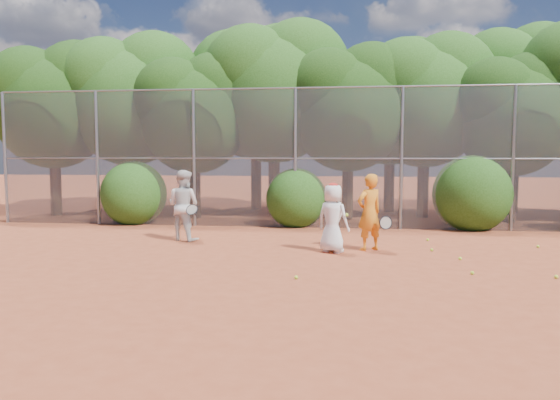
# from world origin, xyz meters

# --- Properties ---
(ground) EXTENTS (80.00, 80.00, 0.00)m
(ground) POSITION_xyz_m (0.00, 0.00, 0.00)
(ground) COLOR #933C21
(ground) RESTS_ON ground
(fence_back) EXTENTS (20.05, 0.09, 4.03)m
(fence_back) POSITION_xyz_m (-0.12, 6.00, 2.05)
(fence_back) COLOR gray
(fence_back) RESTS_ON ground
(tree_0) EXTENTS (4.38, 3.81, 6.00)m
(tree_0) POSITION_xyz_m (-9.44, 8.04, 3.93)
(tree_0) COLOR black
(tree_0) RESTS_ON ground
(tree_1) EXTENTS (4.64, 4.03, 6.35)m
(tree_1) POSITION_xyz_m (-6.94, 8.54, 4.16)
(tree_1) COLOR black
(tree_1) RESTS_ON ground
(tree_2) EXTENTS (3.99, 3.47, 5.47)m
(tree_2) POSITION_xyz_m (-4.45, 7.83, 3.58)
(tree_2) COLOR black
(tree_2) RESTS_ON ground
(tree_3) EXTENTS (4.89, 4.26, 6.70)m
(tree_3) POSITION_xyz_m (-1.94, 8.84, 4.40)
(tree_3) COLOR black
(tree_3) RESTS_ON ground
(tree_4) EXTENTS (4.19, 3.64, 5.73)m
(tree_4) POSITION_xyz_m (0.55, 8.24, 3.76)
(tree_4) COLOR black
(tree_4) RESTS_ON ground
(tree_5) EXTENTS (4.51, 3.92, 6.17)m
(tree_5) POSITION_xyz_m (3.06, 9.04, 4.05)
(tree_5) COLOR black
(tree_5) RESTS_ON ground
(tree_6) EXTENTS (3.86, 3.36, 5.29)m
(tree_6) POSITION_xyz_m (5.55, 8.03, 3.47)
(tree_6) COLOR black
(tree_6) RESTS_ON ground
(tree_9) EXTENTS (4.83, 4.20, 6.62)m
(tree_9) POSITION_xyz_m (-7.94, 10.84, 4.34)
(tree_9) COLOR black
(tree_9) RESTS_ON ground
(tree_10) EXTENTS (5.15, 4.48, 7.06)m
(tree_10) POSITION_xyz_m (-2.93, 11.05, 4.63)
(tree_10) COLOR black
(tree_10) RESTS_ON ground
(tree_11) EXTENTS (4.64, 4.03, 6.35)m
(tree_11) POSITION_xyz_m (2.06, 10.64, 4.16)
(tree_11) COLOR black
(tree_11) RESTS_ON ground
(tree_12) EXTENTS (5.02, 4.37, 6.88)m
(tree_12) POSITION_xyz_m (6.56, 11.24, 4.51)
(tree_12) COLOR black
(tree_12) RESTS_ON ground
(bush_0) EXTENTS (2.00, 2.00, 2.00)m
(bush_0) POSITION_xyz_m (-6.00, 6.30, 1.00)
(bush_0) COLOR #1D4711
(bush_0) RESTS_ON ground
(bush_1) EXTENTS (1.80, 1.80, 1.80)m
(bush_1) POSITION_xyz_m (-1.00, 6.30, 0.90)
(bush_1) COLOR #1D4711
(bush_1) RESTS_ON ground
(bush_2) EXTENTS (2.20, 2.20, 2.20)m
(bush_2) POSITION_xyz_m (4.00, 6.30, 1.10)
(bush_2) COLOR #1D4711
(bush_2) RESTS_ON ground
(player_yellow) EXTENTS (0.87, 0.69, 1.70)m
(player_yellow) POSITION_xyz_m (1.00, 2.49, 0.85)
(player_yellow) COLOR orange
(player_yellow) RESTS_ON ground
(player_teen) EXTENTS (0.87, 0.76, 1.52)m
(player_teen) POSITION_xyz_m (0.20, 2.14, 0.76)
(player_teen) COLOR white
(player_teen) RESTS_ON ground
(player_white) EXTENTS (1.02, 0.91, 1.74)m
(player_white) POSITION_xyz_m (-3.50, 3.31, 0.87)
(player_white) COLOR silver
(player_white) RESTS_ON ground
(ball_0) EXTENTS (0.07, 0.07, 0.07)m
(ball_0) POSITION_xyz_m (2.79, 1.58, 0.03)
(ball_0) COLOR #B3DB27
(ball_0) RESTS_ON ground
(ball_1) EXTENTS (0.07, 0.07, 0.07)m
(ball_1) POSITION_xyz_m (2.37, 2.52, 0.03)
(ball_1) COLOR #B3DB27
(ball_1) RESTS_ON ground
(ball_2) EXTENTS (0.07, 0.07, 0.07)m
(ball_2) POSITION_xyz_m (2.74, 0.24, 0.03)
(ball_2) COLOR #B3DB27
(ball_2) RESTS_ON ground
(ball_3) EXTENTS (0.07, 0.07, 0.07)m
(ball_3) POSITION_xyz_m (4.10, 0.11, 0.03)
(ball_3) COLOR #B3DB27
(ball_3) RESTS_ON ground
(ball_4) EXTENTS (0.07, 0.07, 0.07)m
(ball_4) POSITION_xyz_m (-0.34, -0.50, 0.03)
(ball_4) COLOR #B3DB27
(ball_4) RESTS_ON ground
(ball_5) EXTENTS (0.07, 0.07, 0.07)m
(ball_5) POSITION_xyz_m (4.83, 3.26, 0.03)
(ball_5) COLOR #B3DB27
(ball_5) RESTS_ON ground
(ball_6) EXTENTS (0.07, 0.07, 0.07)m
(ball_6) POSITION_xyz_m (2.48, 3.93, 0.03)
(ball_6) COLOR #B3DB27
(ball_6) RESTS_ON ground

